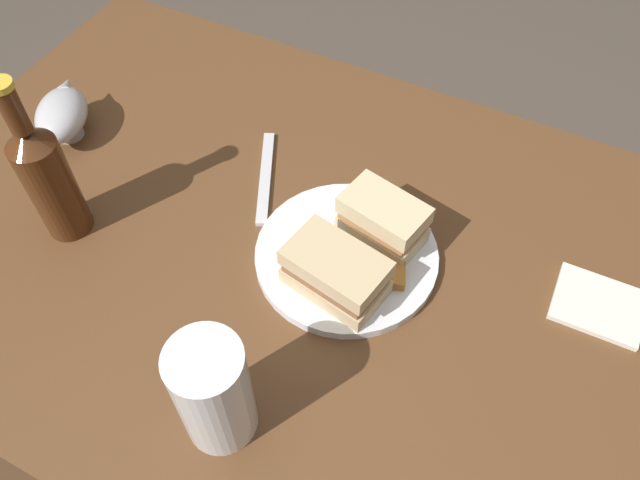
{
  "coord_description": "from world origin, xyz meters",
  "views": [
    {
      "loc": [
        -0.26,
        0.43,
        1.42
      ],
      "look_at": [
        -0.04,
        -0.01,
        0.76
      ],
      "focal_mm": 35.19,
      "sensor_mm": 36.0,
      "label": 1
    }
  ],
  "objects_px": {
    "plate": "(346,255)",
    "sandwich_half_right": "(383,220)",
    "sandwich_half_left": "(336,272)",
    "fork": "(265,177)",
    "napkin": "(598,305)",
    "cider_bottle": "(47,177)",
    "gravy_boat": "(62,114)",
    "pint_glass": "(215,397)"
  },
  "relations": [
    {
      "from": "plate",
      "to": "sandwich_half_right",
      "type": "distance_m",
      "value": 0.07
    },
    {
      "from": "sandwich_half_left",
      "to": "fork",
      "type": "bearing_deg",
      "value": -36.68
    },
    {
      "from": "napkin",
      "to": "fork",
      "type": "relative_size",
      "value": 0.61
    },
    {
      "from": "fork",
      "to": "sandwich_half_right",
      "type": "bearing_deg",
      "value": -124.42
    },
    {
      "from": "sandwich_half_left",
      "to": "cider_bottle",
      "type": "relative_size",
      "value": 0.54
    },
    {
      "from": "sandwich_half_left",
      "to": "fork",
      "type": "relative_size",
      "value": 0.76
    },
    {
      "from": "plate",
      "to": "cider_bottle",
      "type": "xyz_separation_m",
      "value": [
        0.37,
        0.12,
        0.09
      ]
    },
    {
      "from": "plate",
      "to": "cider_bottle",
      "type": "relative_size",
      "value": 0.98
    },
    {
      "from": "sandwich_half_left",
      "to": "gravy_boat",
      "type": "xyz_separation_m",
      "value": [
        0.5,
        -0.08,
        -0.0
      ]
    },
    {
      "from": "sandwich_half_right",
      "to": "cider_bottle",
      "type": "bearing_deg",
      "value": 22.65
    },
    {
      "from": "plate",
      "to": "gravy_boat",
      "type": "xyz_separation_m",
      "value": [
        0.49,
        -0.02,
        0.03
      ]
    },
    {
      "from": "pint_glass",
      "to": "fork",
      "type": "bearing_deg",
      "value": -68.07
    },
    {
      "from": "pint_glass",
      "to": "cider_bottle",
      "type": "xyz_separation_m",
      "value": [
        0.34,
        -0.15,
        0.03
      ]
    },
    {
      "from": "fork",
      "to": "cider_bottle",
      "type": "bearing_deg",
      "value": 108.95
    },
    {
      "from": "sandwich_half_left",
      "to": "sandwich_half_right",
      "type": "bearing_deg",
      "value": -101.19
    },
    {
      "from": "plate",
      "to": "pint_glass",
      "type": "distance_m",
      "value": 0.27
    },
    {
      "from": "napkin",
      "to": "fork",
      "type": "height_order",
      "value": "napkin"
    },
    {
      "from": "sandwich_half_left",
      "to": "cider_bottle",
      "type": "distance_m",
      "value": 0.39
    },
    {
      "from": "plate",
      "to": "napkin",
      "type": "xyz_separation_m",
      "value": [
        -0.32,
        -0.07,
        -0.0
      ]
    },
    {
      "from": "gravy_boat",
      "to": "sandwich_half_right",
      "type": "bearing_deg",
      "value": -177.41
    },
    {
      "from": "gravy_boat",
      "to": "cider_bottle",
      "type": "height_order",
      "value": "cider_bottle"
    },
    {
      "from": "sandwich_half_left",
      "to": "sandwich_half_right",
      "type": "height_order",
      "value": "sandwich_half_right"
    },
    {
      "from": "sandwich_half_right",
      "to": "napkin",
      "type": "distance_m",
      "value": 0.29
    },
    {
      "from": "sandwich_half_right",
      "to": "napkin",
      "type": "bearing_deg",
      "value": -174.54
    },
    {
      "from": "gravy_boat",
      "to": "fork",
      "type": "distance_m",
      "value": 0.33
    },
    {
      "from": "sandwich_half_right",
      "to": "gravy_boat",
      "type": "height_order",
      "value": "sandwich_half_right"
    },
    {
      "from": "sandwich_half_right",
      "to": "fork",
      "type": "bearing_deg",
      "value": -8.85
    },
    {
      "from": "fork",
      "to": "napkin",
      "type": "bearing_deg",
      "value": -115.95
    },
    {
      "from": "sandwich_half_left",
      "to": "gravy_boat",
      "type": "relative_size",
      "value": 0.98
    },
    {
      "from": "pint_glass",
      "to": "fork",
      "type": "distance_m",
      "value": 0.38
    },
    {
      "from": "gravy_boat",
      "to": "fork",
      "type": "bearing_deg",
      "value": -170.42
    },
    {
      "from": "gravy_boat",
      "to": "napkin",
      "type": "distance_m",
      "value": 0.81
    },
    {
      "from": "sandwich_half_left",
      "to": "plate",
      "type": "bearing_deg",
      "value": -80.13
    },
    {
      "from": "sandwich_half_left",
      "to": "cider_bottle",
      "type": "xyz_separation_m",
      "value": [
        0.38,
        0.06,
        0.05
      ]
    },
    {
      "from": "sandwich_half_left",
      "to": "cider_bottle",
      "type": "bearing_deg",
      "value": 9.69
    },
    {
      "from": "plate",
      "to": "gravy_boat",
      "type": "height_order",
      "value": "gravy_boat"
    },
    {
      "from": "cider_bottle",
      "to": "fork",
      "type": "bearing_deg",
      "value": -135.49
    },
    {
      "from": "cider_bottle",
      "to": "fork",
      "type": "distance_m",
      "value": 0.3
    },
    {
      "from": "napkin",
      "to": "fork",
      "type": "xyz_separation_m",
      "value": [
        0.49,
        -0.0,
        -0.0
      ]
    },
    {
      "from": "plate",
      "to": "gravy_boat",
      "type": "bearing_deg",
      "value": -2.74
    },
    {
      "from": "gravy_boat",
      "to": "napkin",
      "type": "relative_size",
      "value": 1.26
    },
    {
      "from": "cider_bottle",
      "to": "gravy_boat",
      "type": "bearing_deg",
      "value": -49.64
    }
  ]
}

